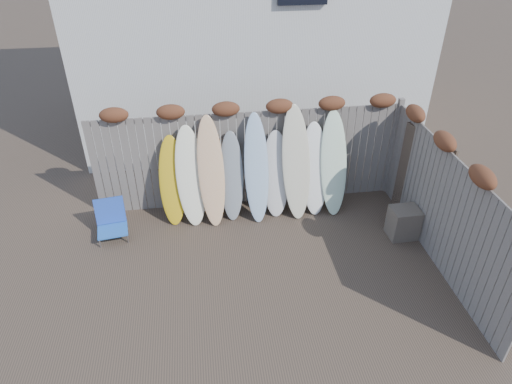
{
  "coord_description": "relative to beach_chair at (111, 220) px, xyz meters",
  "views": [
    {
      "loc": [
        -0.91,
        -5.44,
        5.42
      ],
      "look_at": [
        0.0,
        1.2,
        1.0
      ],
      "focal_mm": 32.0,
      "sensor_mm": 36.0,
      "label": 1
    }
  ],
  "objects": [
    {
      "name": "surfboard_3",
      "position": [
        2.29,
        0.39,
        0.52
      ],
      "size": [
        0.5,
        0.64,
        1.71
      ],
      "primitive_type": "ellipsoid",
      "rotation": [
        -0.31,
        0.0,
        -0.07
      ],
      "color": "gray",
      "rests_on": "ground"
    },
    {
      "name": "surfboard_6",
      "position": [
        3.53,
        0.34,
        0.75
      ],
      "size": [
        0.61,
        0.81,
        2.16
      ],
      "primitive_type": "ellipsoid",
      "rotation": [
        -0.31,
        0.0,
        0.09
      ],
      "color": "beige",
      "rests_on": "ground"
    },
    {
      "name": "surfboard_1",
      "position": [
        1.52,
        0.35,
        0.61
      ],
      "size": [
        0.61,
        0.72,
        1.88
      ],
      "primitive_type": "ellipsoid",
      "rotation": [
        -0.31,
        0.0,
        0.1
      ],
      "color": "white",
      "rests_on": "ground"
    },
    {
      "name": "right_fence",
      "position": [
        5.65,
        -1.37,
        0.81
      ],
      "size": [
        0.28,
        4.4,
        2.24
      ],
      "color": "slate",
      "rests_on": "ground"
    },
    {
      "name": "surfboard_7",
      "position": [
        3.92,
        0.37,
        0.57
      ],
      "size": [
        0.54,
        0.65,
        1.8
      ],
      "primitive_type": "ellipsoid",
      "rotation": [
        -0.31,
        0.0,
        0.02
      ],
      "color": "white",
      "rests_on": "ground"
    },
    {
      "name": "ground",
      "position": [
        2.65,
        -1.63,
        -0.33
      ],
      "size": [
        80.0,
        80.0,
        0.0
      ],
      "primitive_type": "plane",
      "color": "#493A2D"
    },
    {
      "name": "beach_chair",
      "position": [
        0.0,
        0.0,
        0.0
      ],
      "size": [
        0.61,
        0.64,
        0.71
      ],
      "color": "blue",
      "rests_on": "ground"
    },
    {
      "name": "surfboard_4",
      "position": [
        2.77,
        0.32,
        0.7
      ],
      "size": [
        0.47,
        0.73,
        2.06
      ],
      "primitive_type": "ellipsoid",
      "rotation": [
        -0.31,
        0.0,
        0.01
      ],
      "color": "#A4C3E2",
      "rests_on": "ground"
    },
    {
      "name": "surfboard_0",
      "position": [
        1.17,
        0.39,
        0.52
      ],
      "size": [
        0.54,
        0.65,
        1.7
      ],
      "primitive_type": "ellipsoid",
      "rotation": [
        -0.31,
        0.0,
        -0.08
      ],
      "color": "gold",
      "rests_on": "ground"
    },
    {
      "name": "surfboard_5",
      "position": [
        3.16,
        0.39,
        0.5
      ],
      "size": [
        0.57,
        0.64,
        1.66
      ],
      "primitive_type": "ellipsoid",
      "rotation": [
        -0.31,
        0.0,
        -0.07
      ],
      "color": "silver",
      "rests_on": "ground"
    },
    {
      "name": "surfboard_8",
      "position": [
        4.28,
        0.35,
        0.68
      ],
      "size": [
        0.54,
        0.72,
        2.01
      ],
      "primitive_type": "ellipsoid",
      "rotation": [
        -0.31,
        0.0,
        0.02
      ],
      "color": "silver",
      "rests_on": "ground"
    },
    {
      "name": "wooden_crate",
      "position": [
        5.37,
        -0.76,
        -0.03
      ],
      "size": [
        0.53,
        0.44,
        0.6
      ],
      "primitive_type": "cube",
      "rotation": [
        0.0,
        0.0,
        0.03
      ],
      "color": "#625A49",
      "rests_on": "ground"
    },
    {
      "name": "lattice_panel",
      "position": [
        5.77,
        -0.35,
        0.6
      ],
      "size": [
        0.4,
        1.2,
        1.86
      ],
      "primitive_type": "cube",
      "rotation": [
        0.0,
        0.0,
        0.29
      ],
      "color": "#483C2C",
      "rests_on": "ground"
    },
    {
      "name": "surfboard_2",
      "position": [
        1.91,
        0.31,
        0.7
      ],
      "size": [
        0.54,
        0.76,
        2.06
      ],
      "primitive_type": "ellipsoid",
      "rotation": [
        -0.31,
        0.0,
        0.07
      ],
      "color": "#FFCB8D",
      "rests_on": "ground"
    },
    {
      "name": "back_fence",
      "position": [
        2.71,
        0.77,
        0.85
      ],
      "size": [
        6.05,
        0.28,
        2.24
      ],
      "color": "slate",
      "rests_on": "ground"
    }
  ]
}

